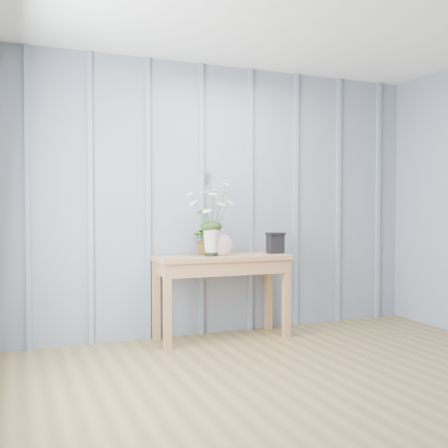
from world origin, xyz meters
name	(u,v)px	position (x,y,z in m)	size (l,w,h in m)	color
ground	(379,420)	(0.00, 0.00, 0.00)	(4.50, 4.50, 0.00)	brown
room_shell	(297,92)	(0.00, 0.92, 1.99)	(4.00, 4.50, 2.50)	gray
sideboard	(222,268)	(-0.14, 1.99, 0.64)	(1.20, 0.45, 0.75)	#A77448
daisy_vase	(211,208)	(-0.26, 1.95, 1.17)	(0.47, 0.36, 0.66)	black
spider_plant	(206,238)	(-0.24, 2.14, 0.89)	(0.26, 0.22, 0.29)	#1D3413
felt_disc_vessel	(223,245)	(-0.15, 1.94, 0.84)	(0.19, 0.05, 0.19)	#914B6C
carved_box	(275,243)	(0.39, 1.99, 0.85)	(0.16, 0.12, 0.19)	black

